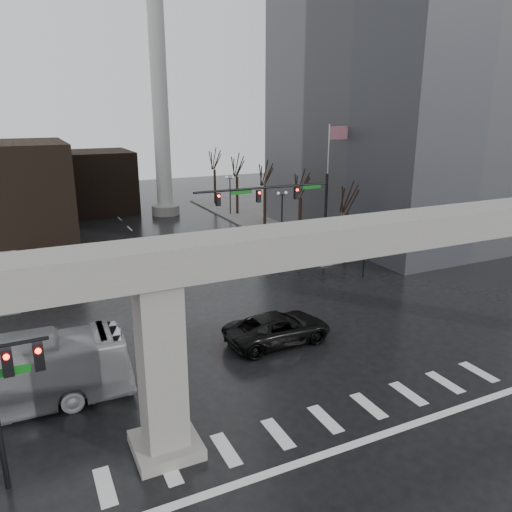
# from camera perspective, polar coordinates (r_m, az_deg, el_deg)

# --- Properties ---
(ground) EXTENTS (160.00, 160.00, 0.00)m
(ground) POSITION_cam_1_polar(r_m,az_deg,el_deg) (24.35, 6.57, -16.81)
(ground) COLOR black
(ground) RESTS_ON ground
(sidewalk_ne) EXTENTS (28.00, 36.00, 0.15)m
(sidewalk_ne) POSITION_cam_1_polar(r_m,az_deg,el_deg) (66.11, 9.19, 4.72)
(sidewalk_ne) COLOR slate
(sidewalk_ne) RESTS_ON ground
(elevated_guideway) EXTENTS (48.00, 2.60, 8.70)m
(elevated_guideway) POSITION_cam_1_polar(r_m,az_deg,el_deg) (22.06, 9.94, -0.75)
(elevated_guideway) COLOR gray
(elevated_guideway) RESTS_ON ground
(office_tower) EXTENTS (22.00, 26.00, 42.00)m
(office_tower) POSITION_cam_1_polar(r_m,az_deg,el_deg) (58.70, 17.99, 23.27)
(office_tower) COLOR slate
(office_tower) RESTS_ON ground
(building_far_mid) EXTENTS (10.00, 10.00, 8.00)m
(building_far_mid) POSITION_cam_1_polar(r_m,az_deg,el_deg) (70.28, -18.13, 8.06)
(building_far_mid) COLOR black
(building_far_mid) RESTS_ON ground
(smokestack) EXTENTS (3.60, 3.60, 30.00)m
(smokestack) POSITION_cam_1_polar(r_m,az_deg,el_deg) (65.35, -10.88, 16.23)
(smokestack) COLOR beige
(smokestack) RESTS_ON ground
(signal_mast_arm) EXTENTS (12.12, 0.43, 8.00)m
(signal_mast_arm) POSITION_cam_1_polar(r_m,az_deg,el_deg) (41.80, 3.63, 6.13)
(signal_mast_arm) COLOR black
(signal_mast_arm) RESTS_ON ground
(signal_left_pole) EXTENTS (2.30, 0.30, 6.00)m
(signal_left_pole) POSITION_cam_1_polar(r_m,az_deg,el_deg) (19.87, -26.36, -13.13)
(signal_left_pole) COLOR black
(signal_left_pole) RESTS_ON ground
(flagpole_assembly) EXTENTS (2.06, 0.12, 12.00)m
(flagpole_assembly) POSITION_cam_1_polar(r_m,az_deg,el_deg) (47.52, 8.50, 9.31)
(flagpole_assembly) COLOR silver
(flagpole_assembly) RESTS_ON ground
(lamp_right_0) EXTENTS (1.22, 0.32, 5.11)m
(lamp_right_0) POSITION_cam_1_polar(r_m,az_deg,el_deg) (40.85, 12.41, 2.15)
(lamp_right_0) COLOR black
(lamp_right_0) RESTS_ON ground
(lamp_right_1) EXTENTS (1.22, 0.32, 5.11)m
(lamp_right_1) POSITION_cam_1_polar(r_m,az_deg,el_deg) (52.29, 2.99, 5.61)
(lamp_right_1) COLOR black
(lamp_right_1) RESTS_ON ground
(lamp_right_2) EXTENTS (1.22, 0.32, 5.11)m
(lamp_right_2) POSITION_cam_1_polar(r_m,az_deg,el_deg) (64.75, -2.99, 7.72)
(lamp_right_2) COLOR black
(lamp_right_2) RESTS_ON ground
(tree_right_0) EXTENTS (1.09, 1.58, 7.50)m
(tree_right_0) POSITION_cam_1_polar(r_m,az_deg,el_deg) (44.73, 10.27, 2.60)
(tree_right_0) COLOR black
(tree_right_0) RESTS_ON ground
(tree_right_1) EXTENTS (1.09, 1.61, 7.67)m
(tree_right_1) POSITION_cam_1_polar(r_m,az_deg,el_deg) (51.23, 5.06, 4.63)
(tree_right_1) COLOR black
(tree_right_1) RESTS_ON ground
(tree_right_2) EXTENTS (1.10, 1.63, 7.85)m
(tree_right_2) POSITION_cam_1_polar(r_m,az_deg,el_deg) (58.10, 1.03, 6.17)
(tree_right_2) COLOR black
(tree_right_2) RESTS_ON ground
(tree_right_3) EXTENTS (1.11, 1.66, 8.02)m
(tree_right_3) POSITION_cam_1_polar(r_m,az_deg,el_deg) (65.24, -2.15, 7.36)
(tree_right_3) COLOR black
(tree_right_3) RESTS_ON ground
(tree_right_4) EXTENTS (1.12, 1.69, 8.19)m
(tree_right_4) POSITION_cam_1_polar(r_m,az_deg,el_deg) (72.55, -4.70, 8.29)
(tree_right_4) COLOR black
(tree_right_4) RESTS_ON ground
(pickup_truck) EXTENTS (6.53, 3.19, 1.79)m
(pickup_truck) POSITION_cam_1_polar(r_m,az_deg,el_deg) (29.72, 2.56, -8.25)
(pickup_truck) COLOR black
(pickup_truck) RESTS_ON ground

